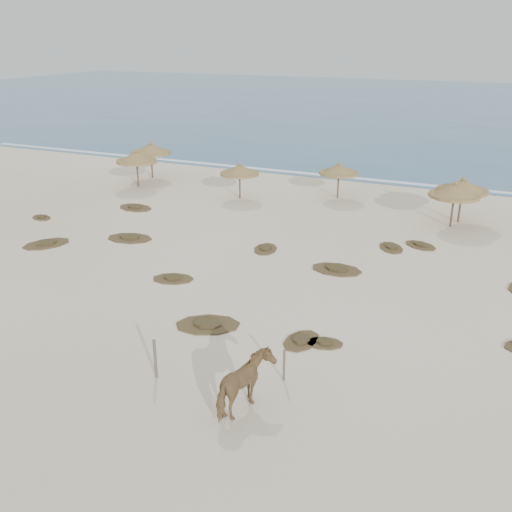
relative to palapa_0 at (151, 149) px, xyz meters
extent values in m
plane|color=beige|center=(13.26, -19.98, -2.19)|extent=(160.00, 160.00, 0.00)
cube|color=#2D5E88|center=(13.26, 55.02, -2.19)|extent=(200.00, 100.00, 0.01)
cube|color=white|center=(13.26, 6.02, -2.19)|extent=(70.00, 0.60, 0.01)
cylinder|color=brown|center=(0.00, 0.00, -1.14)|extent=(0.12, 0.12, 2.11)
cylinder|color=olive|center=(0.00, 0.00, -0.26)|extent=(3.75, 3.75, 0.18)
cone|color=olive|center=(0.00, 0.00, 0.07)|extent=(3.63, 3.63, 0.75)
cone|color=olive|center=(0.00, 0.00, 0.52)|extent=(0.36, 0.36, 0.22)
cylinder|color=brown|center=(0.57, -2.69, -1.18)|extent=(0.12, 0.12, 2.04)
cylinder|color=olive|center=(0.57, -2.69, -0.33)|extent=(3.37, 3.37, 0.17)
cone|color=olive|center=(0.57, -2.69, -0.01)|extent=(3.26, 3.26, 0.73)
cone|color=olive|center=(0.57, -2.69, 0.42)|extent=(0.35, 0.35, 0.21)
cylinder|color=brown|center=(8.60, -2.52, -1.28)|extent=(0.10, 0.10, 1.84)
cylinder|color=olive|center=(8.60, -2.52, -0.51)|extent=(3.47, 3.47, 0.16)
cone|color=olive|center=(8.60, -2.52, -0.23)|extent=(3.35, 3.35, 0.66)
cone|color=olive|center=(8.60, -2.52, 0.17)|extent=(0.31, 0.31, 0.19)
cylinder|color=brown|center=(14.60, 0.18, -1.27)|extent=(0.11, 0.11, 1.85)
cylinder|color=olive|center=(14.60, 0.18, -0.50)|extent=(2.86, 2.86, 0.16)
cone|color=olive|center=(14.60, 0.18, -0.21)|extent=(2.77, 2.77, 0.66)
cone|color=olive|center=(14.60, 0.18, 0.19)|extent=(0.32, 0.32, 0.19)
cylinder|color=brown|center=(22.25, -3.11, -1.19)|extent=(0.12, 0.12, 2.02)
cylinder|color=olive|center=(22.25, -3.11, -0.35)|extent=(2.98, 2.98, 0.17)
cone|color=olive|center=(22.25, -3.11, -0.03)|extent=(2.88, 2.88, 0.72)
cone|color=olive|center=(22.25, -3.11, 0.40)|extent=(0.35, 0.35, 0.21)
cylinder|color=brown|center=(22.58, -2.06, -1.16)|extent=(0.12, 0.12, 2.06)
cylinder|color=olive|center=(22.58, -2.06, -0.31)|extent=(3.76, 3.76, 0.18)
cone|color=olive|center=(22.58, -2.06, 0.01)|extent=(3.63, 3.63, 0.74)
cone|color=olive|center=(22.58, -2.06, 0.46)|extent=(0.35, 0.35, 0.22)
imported|color=olive|center=(18.59, -23.44, -1.30)|extent=(1.31, 2.25, 1.78)
cylinder|color=brown|center=(15.22, -22.97, -1.52)|extent=(0.11, 0.11, 1.36)
cylinder|color=brown|center=(19.06, -21.49, -1.64)|extent=(0.08, 0.08, 1.11)
camera|label=1|loc=(24.49, -36.11, 8.23)|focal=40.00mm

